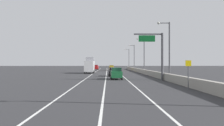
# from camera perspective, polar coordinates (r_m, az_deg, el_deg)

# --- Properties ---
(ground_plane) EXTENTS (320.00, 320.00, 0.00)m
(ground_plane) POSITION_cam_1_polar(r_m,az_deg,el_deg) (69.23, 0.29, -2.30)
(ground_plane) COLOR #2D2D30
(lane_stripe_left) EXTENTS (0.16, 130.00, 0.00)m
(lane_stripe_left) POSITION_cam_1_polar(r_m,az_deg,el_deg) (60.34, -4.74, -2.62)
(lane_stripe_left) COLOR silver
(lane_stripe_left) RESTS_ON ground_plane
(lane_stripe_center) EXTENTS (0.16, 130.00, 0.00)m
(lane_stripe_center) POSITION_cam_1_polar(r_m,az_deg,el_deg) (60.22, -1.41, -2.63)
(lane_stripe_center) COLOR silver
(lane_stripe_center) RESTS_ON ground_plane
(lane_stripe_right) EXTENTS (0.16, 130.00, 0.00)m
(lane_stripe_right) POSITION_cam_1_polar(r_m,az_deg,el_deg) (60.30, 1.92, -2.62)
(lane_stripe_right) COLOR silver
(lane_stripe_right) RESTS_ON ground_plane
(jersey_barrier_right) EXTENTS (0.60, 120.00, 1.10)m
(jersey_barrier_right) POSITION_cam_1_polar(r_m,az_deg,el_deg) (46.14, 10.48, -2.73)
(jersey_barrier_right) COLOR #9E998E
(jersey_barrier_right) RESTS_ON ground_plane
(overhead_sign_gantry) EXTENTS (4.68, 0.36, 7.50)m
(overhead_sign_gantry) POSITION_cam_1_polar(r_m,az_deg,el_deg) (36.20, 11.53, 3.15)
(overhead_sign_gantry) COLOR #47474C
(overhead_sign_gantry) RESTS_ON ground_plane
(speed_advisory_sign) EXTENTS (0.60, 0.11, 3.00)m
(speed_advisory_sign) POSITION_cam_1_polar(r_m,az_deg,el_deg) (24.49, 18.83, -2.25)
(speed_advisory_sign) COLOR #4C4C51
(speed_advisory_sign) RESTS_ON ground_plane
(lamp_post_right_second) EXTENTS (2.14, 0.44, 9.52)m
(lamp_post_right_second) POSITION_cam_1_polar(r_m,az_deg,el_deg) (38.00, 14.00, 4.17)
(lamp_post_right_second) COLOR #4C4C51
(lamp_post_right_second) RESTS_ON ground_plane
(lamp_post_right_third) EXTENTS (2.14, 0.44, 9.52)m
(lamp_post_right_third) POSITION_cam_1_polar(r_m,az_deg,el_deg) (60.60, 7.93, 2.59)
(lamp_post_right_third) COLOR #4C4C51
(lamp_post_right_third) RESTS_ON ground_plane
(lamp_post_right_fourth) EXTENTS (2.14, 0.44, 9.52)m
(lamp_post_right_fourth) POSITION_cam_1_polar(r_m,az_deg,el_deg) (83.59, 5.49, 1.86)
(lamp_post_right_fourth) COLOR #4C4C51
(lamp_post_right_fourth) RESTS_ON ground_plane
(lamp_post_right_fifth) EXTENTS (2.14, 0.44, 9.52)m
(lamp_post_right_fifth) POSITION_cam_1_polar(r_m,az_deg,el_deg) (106.69, 4.19, 1.45)
(lamp_post_right_fifth) COLOR #4C4C51
(lamp_post_right_fifth) RESTS_ON ground_plane
(car_yellow_0) EXTENTS (1.91, 4.65, 1.99)m
(car_yellow_0) POSITION_cam_1_polar(r_m,az_deg,el_deg) (80.75, -0.11, -1.27)
(car_yellow_0) COLOR gold
(car_yellow_0) RESTS_ON ground_plane
(car_green_1) EXTENTS (1.93, 4.38, 1.99)m
(car_green_1) POSITION_cam_1_polar(r_m,az_deg,el_deg) (37.75, 1.08, -2.66)
(car_green_1) COLOR #196033
(car_green_1) RESTS_ON ground_plane
(car_red_2) EXTENTS (2.03, 4.14, 2.05)m
(car_red_2) POSITION_cam_1_polar(r_m,az_deg,el_deg) (90.83, -4.12, -1.12)
(car_red_2) COLOR red
(car_red_2) RESTS_ON ground_plane
(car_black_3) EXTENTS (2.07, 4.30, 1.86)m
(car_black_3) POSITION_cam_1_polar(r_m,az_deg,el_deg) (46.62, 0.35, -2.24)
(car_black_3) COLOR black
(car_black_3) RESTS_ON ground_plane
(box_truck) EXTENTS (2.61, 7.87, 4.38)m
(box_truck) POSITION_cam_1_polar(r_m,az_deg,el_deg) (61.11, -5.72, -0.71)
(box_truck) COLOR silver
(box_truck) RESTS_ON ground_plane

